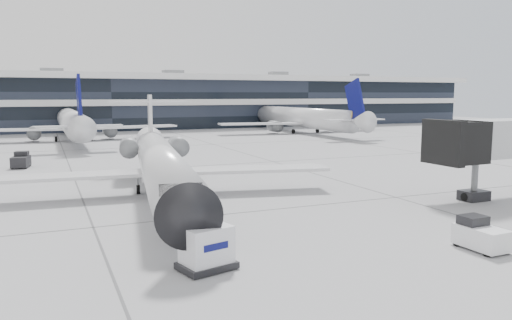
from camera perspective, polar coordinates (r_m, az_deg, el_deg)
name	(u,v)px	position (r m, az deg, el deg)	size (l,w,h in m)	color
ground	(264,210)	(30.72, 0.91, -5.79)	(220.00, 220.00, 0.00)	gray
terminal	(105,104)	(109.99, -16.87, 6.12)	(170.00, 22.00, 10.00)	black
bg_jet_center	(73,140)	(82.70, -20.16, 2.15)	(32.00, 40.00, 9.60)	silver
bg_jet_right	(300,132)	(93.68, 5.09, 3.16)	(32.00, 40.00, 9.60)	silver
regional_jet	(160,162)	(35.26, -10.89, -0.22)	(24.42, 30.47, 7.04)	silver
baggage_tug	(480,235)	(25.30, 24.24, -7.82)	(1.43, 2.36, 1.48)	white
cargo_uld	(207,248)	(20.57, -5.67, -10.00)	(2.49, 2.09, 1.77)	black
traffic_cone	(186,199)	(33.10, -7.97, -4.38)	(0.45, 0.45, 0.60)	orange
far_tug	(21,161)	(53.49, -25.28, -0.05)	(1.84, 2.64, 1.54)	black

